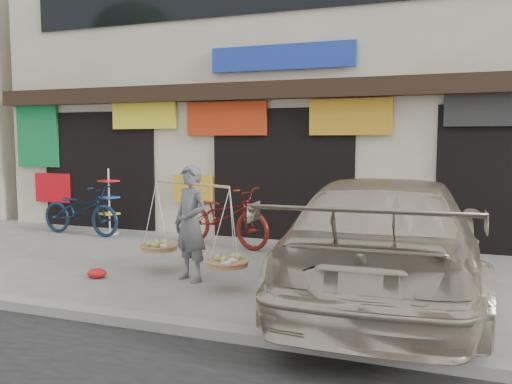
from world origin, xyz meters
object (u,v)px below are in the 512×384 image
at_px(suv, 388,239).
at_px(display_rack, 109,208).
at_px(bike_2, 223,216).
at_px(street_vendor, 191,228).
at_px(bike_0, 81,210).

height_order(suv, display_rack, suv).
relative_size(bike_2, suv, 0.40).
bearing_deg(bike_2, street_vendor, -149.82).
bearing_deg(bike_0, suv, -105.60).
bearing_deg(display_rack, bike_2, -6.68).
xyz_separation_m(bike_2, suv, (3.45, -2.53, 0.22)).
bearing_deg(suv, bike_0, -22.61).
height_order(bike_0, suv, suv).
relative_size(bike_0, bike_2, 0.93).
relative_size(street_vendor, bike_0, 0.97).
bearing_deg(suv, display_rack, -26.55).
distance_m(suv, display_rack, 6.96).
distance_m(bike_2, display_rack, 2.90).
bearing_deg(bike_2, bike_0, 105.99).
bearing_deg(display_rack, bike_0, -147.65).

